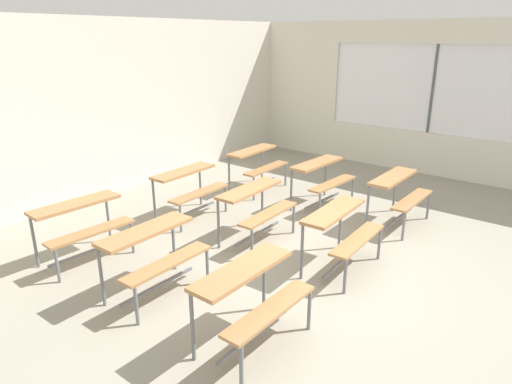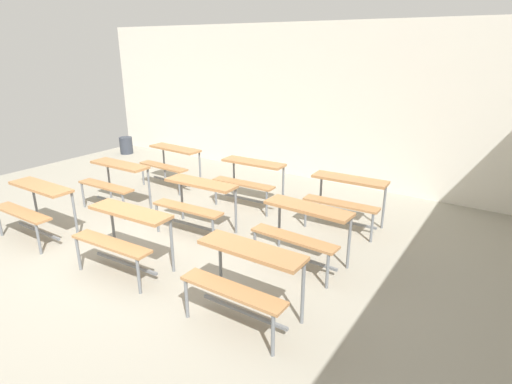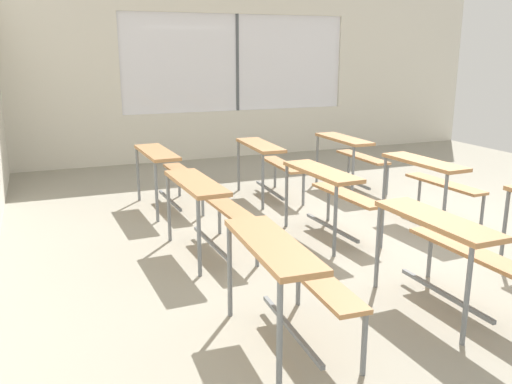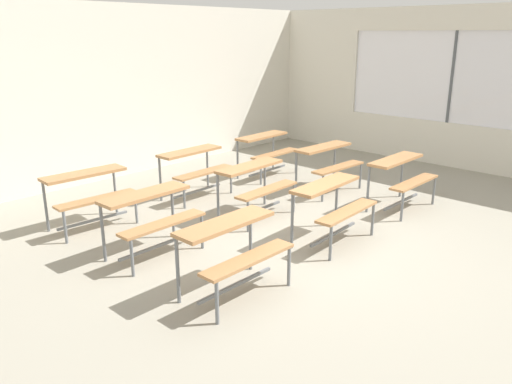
# 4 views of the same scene
# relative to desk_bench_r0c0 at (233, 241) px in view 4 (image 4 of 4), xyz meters

# --- Properties ---
(ground) EXTENTS (10.00, 9.00, 0.05)m
(ground) POSITION_rel_desk_bench_r0c0_xyz_m (1.46, 0.17, -0.59)
(ground) COLOR gray
(wall_back) EXTENTS (10.00, 0.12, 3.00)m
(wall_back) POSITION_rel_desk_bench_r0c0_xyz_m (1.46, 4.67, 0.94)
(wall_back) COLOR silver
(wall_back) RESTS_ON ground
(wall_right) EXTENTS (0.12, 9.00, 3.00)m
(wall_right) POSITION_rel_desk_bench_r0c0_xyz_m (6.46, 0.04, 0.88)
(wall_right) COLOR silver
(wall_right) RESTS_ON ground
(desk_bench_r0c0) EXTENTS (1.10, 0.59, 0.74)m
(desk_bench_r0c0) POSITION_rel_desk_bench_r0c0_xyz_m (0.00, 0.00, 0.00)
(desk_bench_r0c0) COLOR #A87547
(desk_bench_r0c0) RESTS_ON ground
(desk_bench_r0c1) EXTENTS (1.13, 0.64, 0.74)m
(desk_bench_r0c1) POSITION_rel_desk_bench_r0c0_xyz_m (1.77, 0.06, 0.00)
(desk_bench_r0c1) COLOR #A87547
(desk_bench_r0c1) RESTS_ON ground
(desk_bench_r0c2) EXTENTS (1.10, 0.59, 0.74)m
(desk_bench_r0c2) POSITION_rel_desk_bench_r0c0_xyz_m (3.51, 0.05, 0.00)
(desk_bench_r0c2) COLOR #A87547
(desk_bench_r0c2) RESTS_ON ground
(desk_bench_r1c0) EXTENTS (1.11, 0.61, 0.74)m
(desk_bench_r1c0) POSITION_rel_desk_bench_r0c0_xyz_m (0.00, 1.36, 0.00)
(desk_bench_r1c0) COLOR #A87547
(desk_bench_r1c0) RESTS_ON ground
(desk_bench_r1c1) EXTENTS (1.12, 0.64, 0.74)m
(desk_bench_r1c1) POSITION_rel_desk_bench_r0c0_xyz_m (1.76, 1.36, 0.00)
(desk_bench_r1c1) COLOR #A87547
(desk_bench_r1c1) RESTS_ON ground
(desk_bench_r1c2) EXTENTS (1.13, 0.64, 0.74)m
(desk_bench_r1c2) POSITION_rel_desk_bench_r0c0_xyz_m (3.47, 1.34, 0.00)
(desk_bench_r1c2) COLOR #A87547
(desk_bench_r1c2) RESTS_ON ground
(desk_bench_r2c0) EXTENTS (1.13, 0.64, 0.74)m
(desk_bench_r2c0) POSITION_rel_desk_bench_r0c0_xyz_m (-0.04, 2.69, 0.00)
(desk_bench_r2c0) COLOR #A87547
(desk_bench_r2c0) RESTS_ON ground
(desk_bench_r2c1) EXTENTS (1.12, 0.63, 0.74)m
(desk_bench_r2c1) POSITION_rel_desk_bench_r0c0_xyz_m (1.78, 2.69, 0.00)
(desk_bench_r2c1) COLOR #A87547
(desk_bench_r2c1) RESTS_ON ground
(desk_bench_r2c2) EXTENTS (1.12, 0.63, 0.74)m
(desk_bench_r2c2) POSITION_rel_desk_bench_r0c0_xyz_m (3.48, 2.70, 0.00)
(desk_bench_r2c2) COLOR #A87547
(desk_bench_r2c2) RESTS_ON ground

